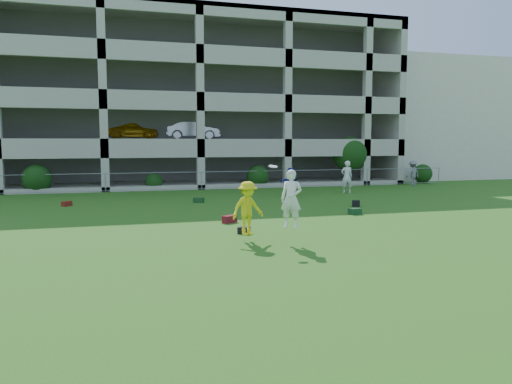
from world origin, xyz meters
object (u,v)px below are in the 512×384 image
object	(u,v)px
stucco_building	(426,122)
bystander_e	(347,177)
crate_d	(356,203)
parking_garage	(182,106)
bystander_f	(413,173)
frisbee_contest	(260,205)
bystander_d	(291,182)

from	to	relation	value
stucco_building	bystander_e	world-z (taller)	stucco_building
crate_d	parking_garage	bearing A→B (deg)	106.32
bystander_f	stucco_building	bearing A→B (deg)	-140.99
crate_d	frisbee_contest	world-z (taller)	frisbee_contest
bystander_e	bystander_f	xyz separation A→B (m)	(6.86, 3.45, -0.09)
bystander_d	crate_d	world-z (taller)	bystander_d
stucco_building	frisbee_contest	xyz separation A→B (m)	(-24.20, -26.60, -3.85)
bystander_f	crate_d	xyz separation A→B (m)	(-9.31, -9.44, -0.74)
stucco_building	frisbee_contest	distance (m)	36.17
bystander_d	bystander_f	world-z (taller)	bystander_f
bystander_e	crate_d	bearing A→B (deg)	76.12
stucco_building	bystander_d	size ratio (longest dim) A/B	9.74
bystander_d	frisbee_contest	bearing A→B (deg)	30.15
bystander_f	parking_garage	distance (m)	18.66
crate_d	frisbee_contest	bearing A→B (deg)	-134.51
crate_d	frisbee_contest	size ratio (longest dim) A/B	0.16
bystander_d	bystander_f	bearing A→B (deg)	164.93
frisbee_contest	parking_garage	distance (m)	26.77
parking_garage	bystander_f	bearing A→B (deg)	-33.42
stucco_building	crate_d	bearing A→B (deg)	-131.48
frisbee_contest	parking_garage	bearing A→B (deg)	87.39
stucco_building	bystander_f	xyz separation A→B (m)	(-8.04, -10.18, -4.11)
stucco_building	bystander_f	world-z (taller)	stucco_building
bystander_f	frisbee_contest	world-z (taller)	frisbee_contest
bystander_e	stucco_building	bearing A→B (deg)	-129.11
bystander_e	crate_d	world-z (taller)	bystander_e
bystander_f	frisbee_contest	xyz separation A→B (m)	(-16.17, -16.42, 0.26)
frisbee_contest	bystander_e	bearing A→B (deg)	54.31
crate_d	parking_garage	xyz separation A→B (m)	(-5.66, 19.32, 5.86)
stucco_building	crate_d	distance (m)	26.64
stucco_building	frisbee_contest	size ratio (longest dim) A/B	7.31
bystander_f	crate_d	bearing A→B (deg)	32.69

